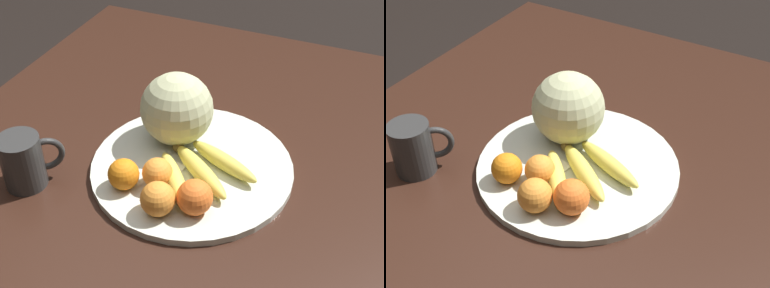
# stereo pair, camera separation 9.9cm
# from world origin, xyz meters

# --- Properties ---
(kitchen_table) EXTENTS (1.30, 0.95, 0.75)m
(kitchen_table) POSITION_xyz_m (0.00, 0.00, 0.65)
(kitchen_table) COLOR black
(kitchen_table) RESTS_ON ground_plane
(fruit_bowl) EXTENTS (0.39, 0.39, 0.01)m
(fruit_bowl) POSITION_xyz_m (-0.04, 0.06, 0.76)
(fruit_bowl) COLOR beige
(fruit_bowl) RESTS_ON kitchen_table
(melon) EXTENTS (0.14, 0.14, 0.14)m
(melon) POSITION_xyz_m (-0.11, 0.00, 0.84)
(melon) COLOR #B2B789
(melon) RESTS_ON fruit_bowl
(banana_bunch) EXTENTS (0.20, 0.21, 0.03)m
(banana_bunch) POSITION_xyz_m (-0.01, 0.09, 0.78)
(banana_bunch) COLOR brown
(banana_bunch) RESTS_ON fruit_bowl
(orange_front_left) EXTENTS (0.06, 0.06, 0.06)m
(orange_front_left) POSITION_xyz_m (0.06, -0.03, 0.80)
(orange_front_left) COLOR orange
(orange_front_left) RESTS_ON fruit_bowl
(orange_front_right) EXTENTS (0.06, 0.06, 0.06)m
(orange_front_right) POSITION_xyz_m (0.03, 0.02, 0.80)
(orange_front_right) COLOR orange
(orange_front_right) RESTS_ON fruit_bowl
(orange_mid_center) EXTENTS (0.06, 0.06, 0.06)m
(orange_mid_center) POSITION_xyz_m (0.07, 0.11, 0.80)
(orange_mid_center) COLOR orange
(orange_mid_center) RESTS_ON fruit_bowl
(orange_back_left) EXTENTS (0.06, 0.06, 0.06)m
(orange_back_left) POSITION_xyz_m (0.10, 0.06, 0.80)
(orange_back_left) COLOR orange
(orange_back_left) RESTS_ON fruit_bowl
(produce_tag) EXTENTS (0.09, 0.04, 0.00)m
(produce_tag) POSITION_xyz_m (0.01, 0.03, 0.77)
(produce_tag) COLOR white
(produce_tag) RESTS_ON fruit_bowl
(ceramic_mug) EXTENTS (0.10, 0.10, 0.10)m
(ceramic_mug) POSITION_xyz_m (0.11, -0.21, 0.81)
(ceramic_mug) COLOR #2D2D2D
(ceramic_mug) RESTS_ON kitchen_table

